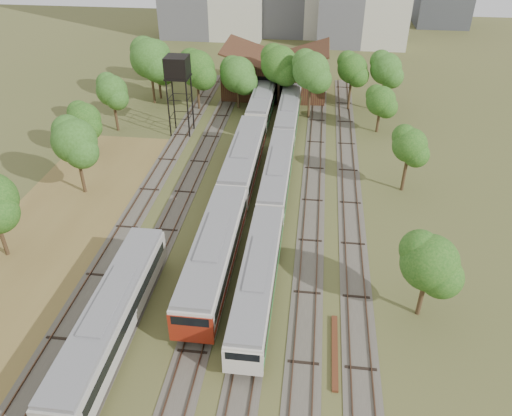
# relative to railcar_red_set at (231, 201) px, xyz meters

# --- Properties ---
(ground) EXTENTS (240.00, 240.00, 0.00)m
(ground) POSITION_rel_railcar_red_set_xyz_m (2.00, -20.56, -2.13)
(ground) COLOR #475123
(ground) RESTS_ON ground
(dry_grass_patch) EXTENTS (14.00, 60.00, 0.04)m
(dry_grass_patch) POSITION_rel_railcar_red_set_xyz_m (-16.00, -12.56, -2.11)
(dry_grass_patch) COLOR brown
(dry_grass_patch) RESTS_ON ground
(tracks) EXTENTS (24.60, 80.00, 0.19)m
(tracks) POSITION_rel_railcar_red_set_xyz_m (1.33, 4.44, -2.09)
(tracks) COLOR #4C473D
(tracks) RESTS_ON ground
(railcar_red_set) EXTENTS (3.25, 34.57, 4.03)m
(railcar_red_set) POSITION_rel_railcar_red_set_xyz_m (0.00, 0.00, 0.00)
(railcar_red_set) COLOR black
(railcar_red_set) RESTS_ON ground
(railcar_green_set) EXTENTS (2.77, 52.08, 3.42)m
(railcar_green_set) POSITION_rel_railcar_red_set_xyz_m (4.00, 6.53, -0.32)
(railcar_green_set) COLOR black
(railcar_green_set) RESTS_ON ground
(railcar_rear) EXTENTS (2.98, 16.08, 3.69)m
(railcar_rear) POSITION_rel_railcar_red_set_xyz_m (0.00, 27.37, -0.18)
(railcar_rear) COLOR black
(railcar_rear) RESTS_ON ground
(old_grey_coach) EXTENTS (2.96, 18.00, 3.66)m
(old_grey_coach) POSITION_rel_railcar_red_set_xyz_m (-6.00, -16.56, -0.14)
(old_grey_coach) COLOR black
(old_grey_coach) RESTS_ON ground
(water_tower) EXTENTS (3.00, 3.00, 10.39)m
(water_tower) POSITION_rel_railcar_red_set_xyz_m (-10.08, 19.84, 6.62)
(water_tower) COLOR black
(water_tower) RESTS_ON ground
(rail_pile_far) EXTENTS (0.43, 6.91, 0.22)m
(rail_pile_far) POSITION_rel_railcar_red_set_xyz_m (10.20, -16.10, -2.02)
(rail_pile_far) COLOR brown
(rail_pile_far) RESTS_ON ground
(maintenance_shed) EXTENTS (16.45, 11.55, 7.58)m
(maintenance_shed) POSITION_rel_railcar_red_set_xyz_m (1.00, 37.42, 0.78)
(maintenance_shed) COLOR #3D1B16
(maintenance_shed) RESTS_ON ground
(tree_band_left) EXTENTS (7.73, 75.16, 8.47)m
(tree_band_left) POSITION_rel_railcar_red_set_xyz_m (-18.33, 8.62, 3.19)
(tree_band_left) COLOR #382616
(tree_band_left) RESTS_ON ground
(tree_band_far) EXTENTS (39.56, 8.87, 9.80)m
(tree_band_far) POSITION_rel_railcar_red_set_xyz_m (-1.74, 29.75, 4.18)
(tree_band_far) COLOR #382616
(tree_band_far) RESTS_ON ground
(tree_band_right) EXTENTS (5.32, 38.88, 7.27)m
(tree_band_right) POSITION_rel_railcar_red_set_xyz_m (16.81, 4.73, 2.82)
(tree_band_right) COLOR #382616
(tree_band_right) RESTS_ON ground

